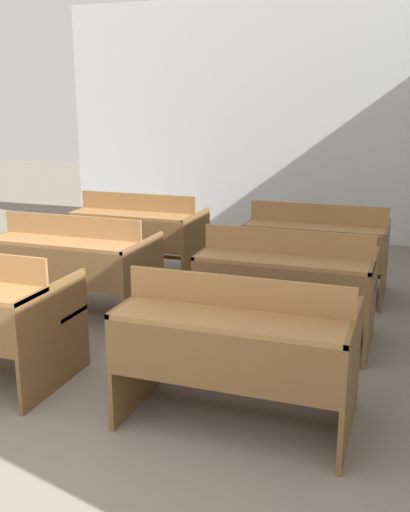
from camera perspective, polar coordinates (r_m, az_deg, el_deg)
name	(u,v)px	position (r m, az deg, el deg)	size (l,w,h in m)	color
wall_back	(278,120)	(8.27, 6.94, 12.70)	(6.11, 0.06, 3.17)	silver
bench_front_right	(237,346)	(3.45, 3.09, -8.52)	(1.30, 0.79, 0.90)	brown
bench_second_left	(74,263)	(5.29, -12.34, -0.61)	(1.30, 0.79, 0.90)	brown
bench_second_right	(286,282)	(4.65, 7.75, -2.49)	(1.30, 0.79, 0.90)	brown
bench_third_left	(139,232)	(6.42, -6.34, 2.29)	(1.30, 0.79, 0.90)	brown
bench_third_right	(317,246)	(5.85, 10.58, 0.92)	(1.30, 0.79, 0.90)	brown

